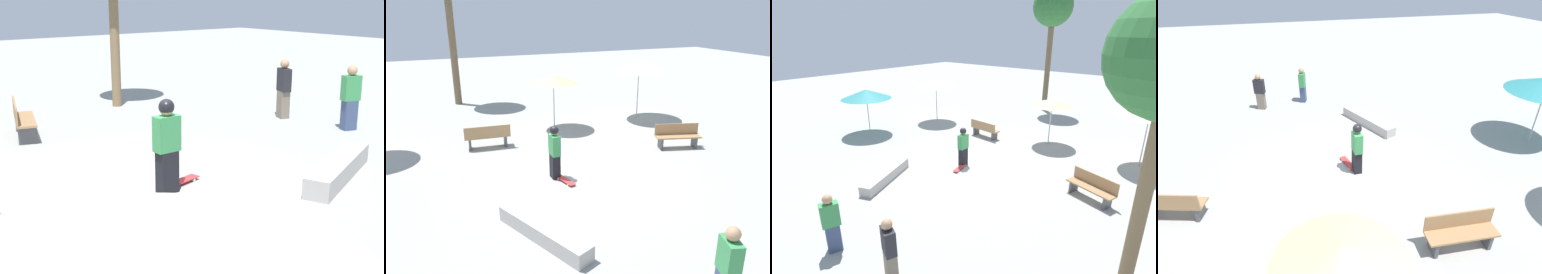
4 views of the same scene
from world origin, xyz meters
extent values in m
plane|color=#9E9E99|center=(0.00, 0.00, 0.00)|extent=(60.00, 60.00, 0.00)
cube|color=black|center=(0.18, -0.69, 0.36)|extent=(0.33, 0.24, 0.72)
cube|color=#388C4C|center=(0.18, -0.69, 1.02)|extent=(0.43, 0.24, 0.60)
sphere|color=tan|center=(0.18, -0.69, 1.44)|extent=(0.24, 0.24, 0.24)
sphere|color=black|center=(0.18, -0.69, 1.47)|extent=(0.26, 0.26, 0.26)
cube|color=red|center=(0.59, -0.52, 0.06)|extent=(0.82, 0.37, 0.02)
cylinder|color=silver|center=(0.82, -0.39, 0.03)|extent=(0.06, 0.04, 0.05)
cylinder|color=silver|center=(0.85, -0.55, 0.03)|extent=(0.06, 0.04, 0.05)
cylinder|color=silver|center=(0.33, -0.49, 0.03)|extent=(0.06, 0.04, 0.05)
cylinder|color=silver|center=(0.37, -0.66, 0.03)|extent=(0.06, 0.04, 0.05)
cube|color=#A8A39E|center=(3.03, -2.01, 0.18)|extent=(2.60, 1.39, 0.36)
cube|color=#47474C|center=(-0.23, 4.80, 0.20)|extent=(0.40, 0.19, 0.40)
cube|color=#47474C|center=(-0.60, 3.61, 0.20)|extent=(0.40, 0.19, 0.40)
cube|color=#9E754C|center=(-0.41, 4.20, 0.42)|extent=(0.89, 1.66, 0.05)
cube|color=#9E754C|center=(-0.60, 4.26, 0.65)|extent=(0.51, 1.54, 0.40)
cube|color=#9E754C|center=(-2.98, -2.04, 0.65)|extent=(0.19, 1.60, 0.40)
cone|color=white|center=(-3.68, -6.00, 2.32)|extent=(2.28, 2.28, 0.44)
cylinder|color=brown|center=(3.03, 6.00, 2.28)|extent=(0.27, 0.27, 4.56)
cube|color=#38476B|center=(6.12, 0.08, 0.37)|extent=(0.39, 0.33, 0.73)
cube|color=#388C4C|center=(6.12, 0.08, 1.04)|extent=(0.49, 0.37, 0.61)
sphere|color=tan|center=(6.12, 0.08, 1.46)|extent=(0.24, 0.24, 0.24)
cube|color=#726656|center=(5.80, 1.95, 0.36)|extent=(0.34, 0.40, 0.73)
cube|color=#232328|center=(5.80, 1.95, 1.03)|extent=(0.38, 0.48, 0.60)
sphere|color=tan|center=(5.80, 1.95, 1.45)|extent=(0.24, 0.24, 0.24)
camera|label=1|loc=(-4.65, -7.67, 3.28)|focal=50.00mm
camera|label=2|loc=(9.72, -4.10, 4.75)|focal=35.00mm
camera|label=3|loc=(8.78, 6.53, 5.25)|focal=28.00mm
camera|label=4|loc=(-6.93, 1.56, 5.42)|focal=28.00mm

